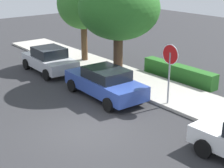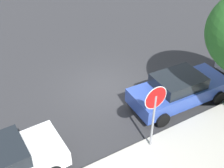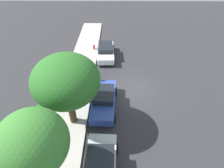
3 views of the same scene
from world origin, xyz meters
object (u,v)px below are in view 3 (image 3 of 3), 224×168
at_px(parked_car_white, 106,51).
at_px(street_tree_mid_block, 66,81).
at_px(street_tree_near_corner, 33,143).
at_px(parked_car_silver, 100,166).
at_px(stop_sign, 87,68).
at_px(fire_hydrant, 94,47).
at_px(parked_car_blue, 104,100).

distance_m(parked_car_white, street_tree_mid_block, 10.20).
height_order(parked_car_white, street_tree_near_corner, street_tree_near_corner).
bearing_deg(parked_car_silver, street_tree_mid_block, 30.47).
distance_m(stop_sign, street_tree_mid_block, 4.67).
bearing_deg(parked_car_silver, stop_sign, 11.18).
bearing_deg(stop_sign, fire_hydrant, 1.16).
height_order(stop_sign, fire_hydrant, stop_sign).
bearing_deg(parked_car_white, street_tree_near_corner, 169.30).
distance_m(street_tree_near_corner, street_tree_mid_block, 4.25).
xyz_separation_m(stop_sign, parked_car_silver, (-7.97, -1.58, -1.25)).
bearing_deg(street_tree_near_corner, street_tree_mid_block, -7.98).
distance_m(stop_sign, parked_car_blue, 3.31).
bearing_deg(parked_car_blue, parked_car_white, 1.24).
bearing_deg(parked_car_silver, parked_car_white, 0.90).
relative_size(parked_car_silver, street_tree_near_corner, 0.76).
distance_m(stop_sign, street_tree_near_corner, 8.70).
xyz_separation_m(parked_car_blue, parked_car_silver, (-5.32, -0.04, -0.01)).
height_order(stop_sign, street_tree_near_corner, street_tree_near_corner).
relative_size(parked_car_silver, fire_hydrant, 5.65).
xyz_separation_m(parked_car_blue, street_tree_near_corner, (-5.77, 2.76, 2.99)).
bearing_deg(fire_hydrant, parked_car_blue, -170.03).
relative_size(stop_sign, street_tree_mid_block, 0.51).
relative_size(street_tree_near_corner, fire_hydrant, 7.47).
bearing_deg(fire_hydrant, parked_car_silver, -173.41).
relative_size(street_tree_mid_block, fire_hydrant, 7.79).
height_order(parked_car_silver, fire_hydrant, parked_car_silver).
bearing_deg(stop_sign, street_tree_mid_block, 171.48).
height_order(parked_car_silver, street_tree_mid_block, street_tree_mid_block).
height_order(stop_sign, street_tree_mid_block, street_tree_mid_block).
relative_size(stop_sign, parked_car_silver, 0.70).
bearing_deg(stop_sign, parked_car_blue, -149.91).
xyz_separation_m(stop_sign, parked_car_blue, (-2.65, -1.54, -1.24)).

